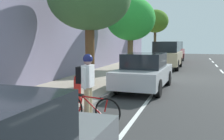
# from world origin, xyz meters

# --- Properties ---
(ground) EXTENTS (57.15, 57.15, 0.00)m
(ground) POSITION_xyz_m (0.00, 0.00, 0.00)
(ground) COLOR #323232
(sidewalk) EXTENTS (3.27, 35.72, 0.17)m
(sidewalk) POSITION_xyz_m (3.82, 0.00, 0.08)
(sidewalk) COLOR #A39786
(sidewalk) RESTS_ON ground
(curb_edge) EXTENTS (0.16, 35.72, 0.17)m
(curb_edge) POSITION_xyz_m (2.11, 0.00, 0.08)
(curb_edge) COLOR gray
(curb_edge) RESTS_ON ground
(lane_stripe_bike_edge) EXTENTS (0.12, 35.72, 0.01)m
(lane_stripe_bike_edge) POSITION_xyz_m (0.64, 0.00, 0.00)
(lane_stripe_bike_edge) COLOR white
(lane_stripe_bike_edge) RESTS_ON ground
(building_facade) EXTENTS (0.50, 35.72, 5.17)m
(building_facade) POSITION_xyz_m (5.70, 0.00, 2.59)
(building_facade) COLOR gray
(building_facade) RESTS_ON ground
(parked_suv_red_nearest) EXTENTS (2.21, 4.82, 1.99)m
(parked_suv_red_nearest) POSITION_xyz_m (1.15, -11.23, 1.03)
(parked_suv_red_nearest) COLOR maroon
(parked_suv_red_nearest) RESTS_ON ground
(parked_suv_tan_second) EXTENTS (2.08, 4.76, 1.99)m
(parked_suv_tan_second) POSITION_xyz_m (1.04, -4.95, 1.03)
(parked_suv_tan_second) COLOR tan
(parked_suv_tan_second) RESTS_ON ground
(parked_sedan_silver_mid) EXTENTS (1.98, 4.47, 1.52)m
(parked_sedan_silver_mid) POSITION_xyz_m (1.14, 3.75, 0.75)
(parked_sedan_silver_mid) COLOR #B7BABF
(parked_sedan_silver_mid) RESTS_ON ground
(bicycle_at_curb) EXTENTS (1.72, 0.46, 0.74)m
(bicycle_at_curb) POSITION_xyz_m (1.64, 8.64, 0.37)
(bicycle_at_curb) COLOR black
(bicycle_at_curb) RESTS_ON ground
(cyclist_with_backpack) EXTENTS (0.42, 0.62, 1.70)m
(cyclist_with_backpack) POSITION_xyz_m (1.87, 8.20, 1.03)
(cyclist_with_backpack) COLOR #C6B284
(cyclist_with_backpack) RESTS_ON ground
(street_tree_near_cyclist) EXTENTS (2.90, 2.90, 5.32)m
(street_tree_near_cyclist) POSITION_xyz_m (3.32, -14.60, 4.19)
(street_tree_near_cyclist) COLOR brown
(street_tree_near_cyclist) RESTS_ON sidewalk
(street_tree_mid_block) EXTENTS (3.33, 3.33, 4.81)m
(street_tree_mid_block) POSITION_xyz_m (3.32, -2.78, 3.50)
(street_tree_mid_block) COLOR brown
(street_tree_mid_block) RESTS_ON sidewalk
(fire_hydrant) EXTENTS (0.22, 0.22, 0.84)m
(fire_hydrant) POSITION_xyz_m (2.54, 7.37, 0.59)
(fire_hydrant) COLOR red
(fire_hydrant) RESTS_ON sidewalk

